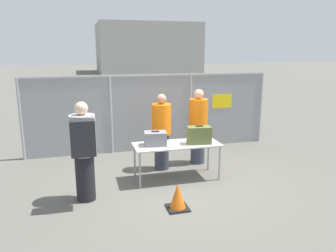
# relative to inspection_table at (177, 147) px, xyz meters

# --- Properties ---
(ground_plane) EXTENTS (120.00, 120.00, 0.00)m
(ground_plane) POSITION_rel_inspection_table_xyz_m (-0.05, -0.17, -0.73)
(ground_plane) COLOR #605E56
(fence_section) EXTENTS (6.80, 0.07, 2.10)m
(fence_section) POSITION_rel_inspection_table_xyz_m (-0.03, 2.25, 0.37)
(fence_section) COLOR #9EA0A5
(fence_section) RESTS_ON ground_plane
(inspection_table) EXTENTS (1.85, 0.75, 0.79)m
(inspection_table) POSITION_rel_inspection_table_xyz_m (0.00, 0.00, 0.00)
(inspection_table) COLOR #B2B2AD
(inspection_table) RESTS_ON ground_plane
(suitcase_grey) EXTENTS (0.51, 0.40, 0.31)m
(suitcase_grey) POSITION_rel_inspection_table_xyz_m (-0.46, 0.03, 0.20)
(suitcase_grey) COLOR slate
(suitcase_grey) RESTS_ON inspection_table
(suitcase_olive) EXTENTS (0.53, 0.32, 0.40)m
(suitcase_olive) POSITION_rel_inspection_table_xyz_m (0.47, -0.09, 0.25)
(suitcase_olive) COLOR #566033
(suitcase_olive) RESTS_ON inspection_table
(traveler_hooded) EXTENTS (0.46, 0.71, 1.86)m
(traveler_hooded) POSITION_rel_inspection_table_xyz_m (-1.94, -0.61, 0.30)
(traveler_hooded) COLOR black
(traveler_hooded) RESTS_ON ground_plane
(security_worker_near) EXTENTS (0.44, 0.44, 1.78)m
(security_worker_near) POSITION_rel_inspection_table_xyz_m (-0.16, 0.69, 0.19)
(security_worker_near) COLOR #383D4C
(security_worker_near) RESTS_ON ground_plane
(security_worker_far) EXTENTS (0.46, 0.46, 1.84)m
(security_worker_far) POSITION_rel_inspection_table_xyz_m (0.80, 0.87, 0.22)
(security_worker_far) COLOR #383D4C
(security_worker_far) RESTS_ON ground_plane
(utility_trailer) EXTENTS (4.26, 2.20, 0.70)m
(utility_trailer) POSITION_rel_inspection_table_xyz_m (0.44, 3.83, -0.32)
(utility_trailer) COLOR #4C6B47
(utility_trailer) RESTS_ON ground_plane
(distant_hangar) EXTENTS (12.52, 8.99, 6.05)m
(distant_hangar) POSITION_rel_inspection_table_xyz_m (6.84, 36.39, 2.30)
(distant_hangar) COLOR #999993
(distant_hangar) RESTS_ON ground_plane
(traffic_cone) EXTENTS (0.38, 0.38, 0.47)m
(traffic_cone) POSITION_rel_inspection_table_xyz_m (-0.39, -1.35, -0.51)
(traffic_cone) COLOR black
(traffic_cone) RESTS_ON ground_plane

